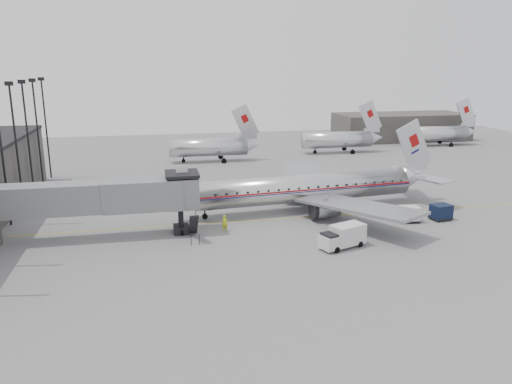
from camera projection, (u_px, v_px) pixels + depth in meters
ground at (275, 237)px, 50.86m from camera, size 160.00×160.00×0.00m
hangar at (401, 127)px, 115.91m from camera, size 30.00×12.00×6.00m
apron_line at (288, 218)px, 57.14m from camera, size 60.00×0.15×0.01m
jet_bridge at (106, 198)px, 49.97m from camera, size 21.00×6.20×7.10m
floodlight_masts at (9, 145)px, 55.61m from camera, size 0.90×42.25×15.25m
distant_aircraft_near at (209, 147)px, 89.62m from camera, size 16.39×3.20×10.26m
distant_aircraft_mid at (338, 139)px, 98.58m from camera, size 16.39×3.20×10.26m
distant_aircraft_far at (437, 133)px, 107.14m from camera, size 16.39×3.20×10.26m
airliner at (311, 188)px, 60.11m from camera, size 33.36×30.78×10.55m
service_van at (343, 236)px, 47.84m from camera, size 5.01×3.29×2.20m
baggage_cart_navy at (441, 212)px, 56.44m from camera, size 2.50×2.06×1.76m
baggage_cart_white at (409, 214)px, 55.68m from camera, size 2.45×1.99×1.77m
ramp_worker at (225, 223)px, 52.53m from camera, size 0.66×0.44×1.76m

